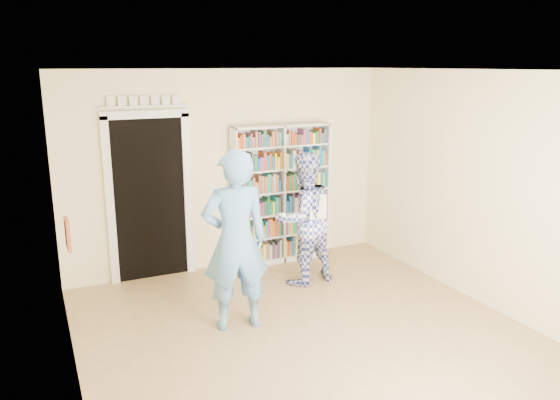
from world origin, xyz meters
name	(u,v)px	position (x,y,z in m)	size (l,w,h in m)	color
floor	(315,343)	(0.00, 0.00, 0.00)	(5.00, 5.00, 0.00)	#936F47
ceiling	(320,70)	(0.00, 0.00, 2.70)	(5.00, 5.00, 0.00)	white
wall_back	(229,170)	(0.00, 2.50, 1.35)	(4.50, 4.50, 0.00)	#F6E7AA
wall_left	(67,247)	(-2.25, 0.00, 1.35)	(5.00, 5.00, 0.00)	#F6E7AA
wall_right	(493,192)	(2.25, 0.00, 1.35)	(5.00, 5.00, 0.00)	#F6E7AA
bookshelf	(281,194)	(0.71, 2.34, 0.98)	(1.42, 0.27, 1.95)	white
doorway	(149,190)	(-1.10, 2.48, 1.18)	(1.10, 0.08, 2.43)	black
wall_art	(68,234)	(-2.23, 0.20, 1.40)	(0.03, 0.25, 0.25)	brown
man_blue	(235,241)	(-0.59, 0.69, 0.97)	(0.70, 0.46, 1.93)	#5C95CE
man_plaid	(304,219)	(0.62, 1.49, 0.85)	(0.83, 0.64, 1.70)	#303D95
paper_sheet	(318,207)	(0.70, 1.25, 1.05)	(0.22, 0.01, 0.31)	white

